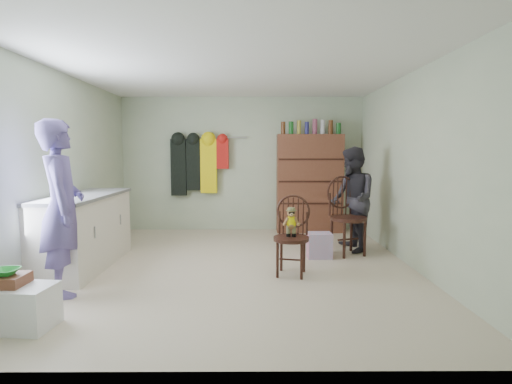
{
  "coord_description": "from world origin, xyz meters",
  "views": [
    {
      "loc": [
        0.22,
        -5.06,
        1.47
      ],
      "look_at": [
        0.25,
        0.2,
        0.95
      ],
      "focal_mm": 28.0,
      "sensor_mm": 36.0,
      "label": 1
    }
  ],
  "objects_px": {
    "counter": "(85,231)",
    "chair_front": "(292,230)",
    "dresser": "(309,183)",
    "chair_far": "(346,212)"
  },
  "relations": [
    {
      "from": "counter",
      "to": "chair_far",
      "type": "xyz_separation_m",
      "value": [
        3.51,
        0.66,
        0.14
      ]
    },
    {
      "from": "counter",
      "to": "chair_front",
      "type": "bearing_deg",
      "value": -6.98
    },
    {
      "from": "chair_far",
      "to": "dresser",
      "type": "height_order",
      "value": "dresser"
    },
    {
      "from": "chair_front",
      "to": "chair_far",
      "type": "bearing_deg",
      "value": 60.95
    },
    {
      "from": "chair_far",
      "to": "dresser",
      "type": "distance_m",
      "value": 1.7
    },
    {
      "from": "dresser",
      "to": "chair_front",
      "type": "bearing_deg",
      "value": -102.3
    },
    {
      "from": "counter",
      "to": "dresser",
      "type": "distance_m",
      "value": 3.96
    },
    {
      "from": "counter",
      "to": "chair_front",
      "type": "distance_m",
      "value": 2.65
    },
    {
      "from": "counter",
      "to": "chair_front",
      "type": "relative_size",
      "value": 1.94
    },
    {
      "from": "counter",
      "to": "chair_front",
      "type": "xyz_separation_m",
      "value": [
        2.63,
        -0.32,
        0.07
      ]
    }
  ]
}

